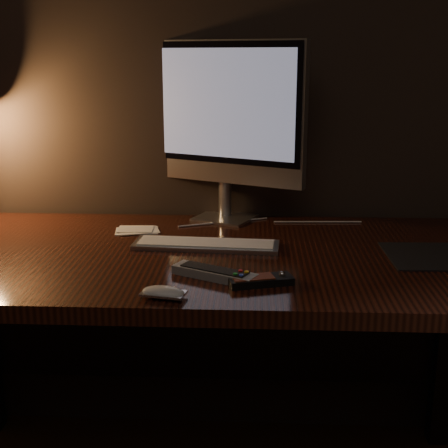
{
  "coord_description": "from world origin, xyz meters",
  "views": [
    {
      "loc": [
        0.13,
        0.33,
        1.24
      ],
      "look_at": [
        0.06,
        1.73,
        0.86
      ],
      "focal_mm": 50.0,
      "sensor_mm": 36.0,
      "label": 1
    }
  ],
  "objects_px": {
    "tv_remote": "(214,273)",
    "keyboard": "(206,244)",
    "media_remote": "(261,280)",
    "desk": "(204,289)",
    "monitor": "(225,116)",
    "mouse": "(163,294)"
  },
  "relations": [
    {
      "from": "tv_remote",
      "to": "monitor",
      "type": "bearing_deg",
      "value": 117.45
    },
    {
      "from": "desk",
      "to": "media_remote",
      "type": "xyz_separation_m",
      "value": [
        0.15,
        -0.3,
        0.14
      ]
    },
    {
      "from": "desk",
      "to": "monitor",
      "type": "distance_m",
      "value": 0.52
    },
    {
      "from": "monitor",
      "to": "tv_remote",
      "type": "distance_m",
      "value": 0.6
    },
    {
      "from": "monitor",
      "to": "tv_remote",
      "type": "height_order",
      "value": "monitor"
    },
    {
      "from": "tv_remote",
      "to": "keyboard",
      "type": "bearing_deg",
      "value": 126.28
    },
    {
      "from": "mouse",
      "to": "media_remote",
      "type": "bearing_deg",
      "value": 34.76
    },
    {
      "from": "mouse",
      "to": "monitor",
      "type": "bearing_deg",
      "value": 92.57
    },
    {
      "from": "mouse",
      "to": "media_remote",
      "type": "relative_size",
      "value": 0.6
    },
    {
      "from": "desk",
      "to": "tv_remote",
      "type": "relative_size",
      "value": 7.9
    },
    {
      "from": "tv_remote",
      "to": "desk",
      "type": "bearing_deg",
      "value": 127.22
    },
    {
      "from": "tv_remote",
      "to": "media_remote",
      "type": "bearing_deg",
      "value": 8.52
    },
    {
      "from": "mouse",
      "to": "tv_remote",
      "type": "distance_m",
      "value": 0.16
    },
    {
      "from": "keyboard",
      "to": "mouse",
      "type": "bearing_deg",
      "value": -95.62
    },
    {
      "from": "monitor",
      "to": "media_remote",
      "type": "distance_m",
      "value": 0.64
    },
    {
      "from": "desk",
      "to": "keyboard",
      "type": "xyz_separation_m",
      "value": [
        0.01,
        -0.03,
        0.14
      ]
    },
    {
      "from": "desk",
      "to": "keyboard",
      "type": "distance_m",
      "value": 0.14
    },
    {
      "from": "keyboard",
      "to": "tv_remote",
      "type": "bearing_deg",
      "value": -76.9
    },
    {
      "from": "monitor",
      "to": "mouse",
      "type": "xyz_separation_m",
      "value": [
        -0.1,
        -0.65,
        -0.31
      ]
    },
    {
      "from": "keyboard",
      "to": "media_remote",
      "type": "height_order",
      "value": "media_remote"
    },
    {
      "from": "desk",
      "to": "monitor",
      "type": "height_order",
      "value": "monitor"
    },
    {
      "from": "keyboard",
      "to": "mouse",
      "type": "relative_size",
      "value": 4.17
    }
  ]
}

